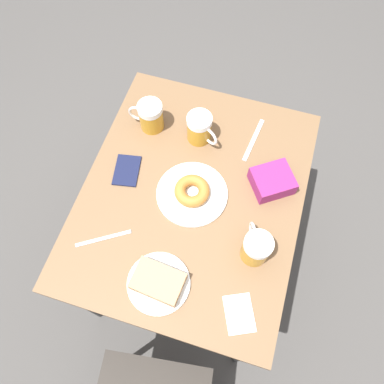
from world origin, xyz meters
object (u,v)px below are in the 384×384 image
(beer_mug_center, at_px, (150,116))
(beer_mug_right, at_px, (200,128))
(napkin_folded, at_px, (239,314))
(knife, at_px, (253,140))
(plate_with_cake, at_px, (158,282))
(plate_with_donut, at_px, (192,194))
(blue_pouch, at_px, (272,181))
(passport_near_edge, at_px, (127,170))
(beer_mug_left, at_px, (256,248))
(fork, at_px, (104,238))

(beer_mug_center, height_order, beer_mug_right, same)
(napkin_folded, relative_size, knife, 0.71)
(plate_with_cake, distance_m, plate_with_donut, 0.33)
(plate_with_donut, xyz_separation_m, blue_pouch, (-0.26, -0.12, 0.01))
(beer_mug_center, relative_size, knife, 0.67)
(blue_pouch, bearing_deg, knife, -58.74)
(passport_near_edge, bearing_deg, knife, -147.11)
(beer_mug_left, relative_size, passport_near_edge, 0.92)
(beer_mug_left, height_order, fork, beer_mug_left)
(plate_with_cake, bearing_deg, napkin_folded, 176.85)
(beer_mug_center, relative_size, blue_pouch, 0.75)
(plate_with_donut, bearing_deg, plate_with_cake, 88.02)
(fork, relative_size, passport_near_edge, 1.18)
(beer_mug_left, distance_m, blue_pouch, 0.26)
(plate_with_donut, bearing_deg, beer_mug_left, 151.29)
(beer_mug_left, height_order, beer_mug_center, same)
(beer_mug_center, relative_size, passport_near_edge, 0.96)
(napkin_folded, distance_m, blue_pouch, 0.47)
(passport_near_edge, bearing_deg, blue_pouch, -169.20)
(plate_with_cake, height_order, beer_mug_center, beer_mug_center)
(plate_with_cake, xyz_separation_m, napkin_folded, (-0.27, 0.01, -0.02))
(napkin_folded, xyz_separation_m, knife, (0.10, -0.63, -0.00))
(plate_with_donut, height_order, passport_near_edge, plate_with_donut)
(knife, bearing_deg, beer_mug_left, 103.02)
(beer_mug_center, height_order, knife, beer_mug_center)
(beer_mug_right, distance_m, knife, 0.21)
(fork, bearing_deg, blue_pouch, -143.76)
(plate_with_cake, bearing_deg, fork, -20.98)
(beer_mug_left, xyz_separation_m, beer_mug_right, (0.30, -0.38, 0.00))
(beer_mug_left, bearing_deg, napkin_folded, 90.67)
(beer_mug_left, relative_size, beer_mug_right, 1.02)
(knife, bearing_deg, beer_mug_right, 13.85)
(beer_mug_center, xyz_separation_m, fork, (0.00, 0.48, -0.06))
(beer_mug_left, height_order, napkin_folded, beer_mug_left)
(plate_with_cake, relative_size, beer_mug_center, 1.50)
(napkin_folded, bearing_deg, blue_pouch, -90.01)
(passport_near_edge, bearing_deg, napkin_folded, 144.51)
(beer_mug_right, bearing_deg, passport_near_edge, 45.69)
(beer_mug_right, distance_m, blue_pouch, 0.33)
(beer_mug_left, relative_size, napkin_folded, 0.90)
(beer_mug_right, height_order, knife, beer_mug_right)
(beer_mug_left, xyz_separation_m, knife, (0.10, -0.43, -0.06))
(plate_with_donut, xyz_separation_m, beer_mug_left, (-0.25, 0.14, 0.04))
(plate_with_donut, height_order, knife, plate_with_donut)
(beer_mug_left, distance_m, knife, 0.45)
(fork, distance_m, passport_near_edge, 0.27)
(beer_mug_left, xyz_separation_m, napkin_folded, (-0.00, 0.20, -0.06))
(plate_with_cake, distance_m, napkin_folded, 0.27)
(plate_with_cake, height_order, napkin_folded, plate_with_cake)
(beer_mug_left, bearing_deg, beer_mug_right, -51.88)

